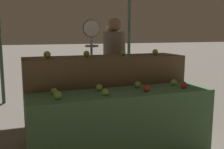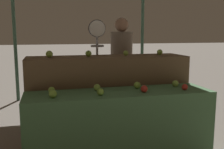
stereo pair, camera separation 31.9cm
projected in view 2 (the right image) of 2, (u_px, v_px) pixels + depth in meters
The scene contains 17 objects.
display_counter_front at pixel (120, 125), 3.00m from camera, with size 2.10×0.55×0.78m, color #4C7A4C.
display_counter_back at pixel (108, 98), 3.55m from camera, with size 2.10×0.55×1.13m, color brown.
apple_front_0 at pixel (53, 94), 2.65m from camera, with size 0.08×0.08×0.08m, color #7AA338.
apple_front_1 at pixel (100, 92), 2.76m from camera, with size 0.08×0.08×0.08m, color #7AA338.
apple_front_2 at pixel (144, 89), 2.90m from camera, with size 0.08×0.08×0.08m, color #AD281E.
apple_front_3 at pixel (185, 87), 3.01m from camera, with size 0.07×0.07×0.07m, color #AD281E.
apple_front_4 at pixel (52, 90), 2.85m from camera, with size 0.07×0.07×0.07m, color #84AD3D.
apple_front_5 at pixel (97, 87), 2.99m from camera, with size 0.08×0.08×0.08m, color #8EB247.
apple_front_6 at pixel (137, 85), 3.10m from camera, with size 0.08×0.08×0.08m, color #84AD3D.
apple_front_7 at pixel (175, 83), 3.21m from camera, with size 0.08×0.08×0.08m, color #8EB247.
apple_back_0 at pixel (49, 54), 3.27m from camera, with size 0.09×0.09×0.09m, color #8EB247.
apple_back_1 at pixel (88, 54), 3.40m from camera, with size 0.08×0.08×0.08m, color #7AA338.
apple_back_2 at pixel (126, 53), 3.51m from camera, with size 0.07×0.07×0.07m, color #8EB247.
apple_back_3 at pixel (160, 52), 3.64m from camera, with size 0.08×0.08×0.08m, color #8EB247.
produce_scale at pixel (97, 50), 3.98m from camera, with size 0.26×0.20×1.63m.
person_vendor_at_scale at pixel (121, 62), 4.30m from camera, with size 0.38×0.38×1.67m.
person_customer_left at pixel (122, 56), 5.22m from camera, with size 0.36×0.36×1.66m.
Camera 2 is at (-0.79, -2.76, 1.44)m, focal length 42.00 mm.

